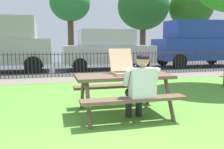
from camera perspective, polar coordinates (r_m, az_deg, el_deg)
The scene contains 13 objects.
ground at distance 4.33m, azimuth -3.27°, elevation -10.85°, with size 28.00×10.65×0.02m, color #5C9637.
cobblestone_walkway at distance 8.80m, azimuth -8.97°, elevation -1.15°, with size 28.00×1.40×0.01m, color gray.
street_asphalt at distance 12.61m, azimuth -10.58°, elevation 1.59°, with size 28.00×6.31×0.01m, color #424247.
picnic_table_foreground at distance 4.46m, azimuth 2.88°, elevation -2.23°, with size 1.81×1.49×0.79m.
pizza_box_open at distance 4.51m, azimuth 2.73°, elevation 1.57°, with size 0.47×0.57×0.48m.
pizza_slice_on_table at distance 4.67m, azimuth 7.44°, elevation 0.42°, with size 0.19×0.22×0.02m.
adult_at_table at distance 4.03m, azimuth 6.88°, elevation -2.53°, with size 0.61×0.59×1.19m.
iron_fence_streetside at distance 9.43m, azimuth -9.43°, elevation 2.51°, with size 23.12×0.03×0.97m.
parked_car_center at distance 11.67m, azimuth -1.06°, elevation 6.19°, with size 4.41×1.92×1.94m.
parked_car_right at distance 13.73m, azimuth 20.19°, elevation 7.24°, with size 4.74×2.16×2.46m.
far_tree_center at distance 17.37m, azimuth -10.12°, elevation 16.45°, with size 2.79×2.79×5.27m.
far_tree_midright at distance 18.59m, azimuth 7.57°, elevation 15.90°, with size 3.85×3.85×5.69m.
far_tree_right at distance 20.41m, azimuth 18.55°, elevation 15.01°, with size 3.41×3.41×5.55m.
Camera 1 is at (-0.76, -2.70, 1.40)m, focal length 37.79 mm.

